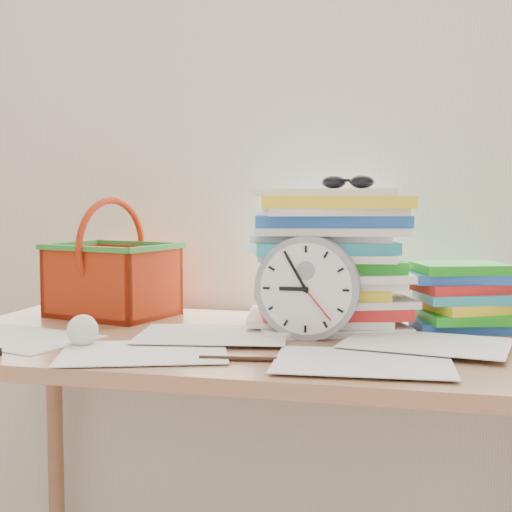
% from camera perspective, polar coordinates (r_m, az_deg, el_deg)
% --- Properties ---
extents(curtain, '(2.40, 0.01, 2.50)m').
position_cam_1_polar(curtain, '(1.89, 2.71, 12.26)').
color(curtain, white).
rests_on(curtain, room_shell).
extents(desk, '(1.40, 0.70, 0.75)m').
position_cam_1_polar(desk, '(1.55, -0.03, -9.29)').
color(desk, '#9C6C49').
rests_on(desk, ground).
extents(paper_stack, '(0.42, 0.37, 0.32)m').
position_cam_1_polar(paper_stack, '(1.65, 5.57, -0.22)').
color(paper_stack, white).
rests_on(paper_stack, desk).
extents(clock, '(0.22, 0.04, 0.22)m').
position_cam_1_polar(clock, '(1.51, 4.15, -2.54)').
color(clock, gray).
rests_on(clock, desk).
extents(sunglasses, '(0.17, 0.16, 0.03)m').
position_cam_1_polar(sunglasses, '(1.61, 7.35, 5.91)').
color(sunglasses, black).
rests_on(sunglasses, paper_stack).
extents(book_stack, '(0.31, 0.28, 0.15)m').
position_cam_1_polar(book_stack, '(1.70, 16.42, -3.11)').
color(book_stack, white).
rests_on(book_stack, desk).
extents(basket, '(0.34, 0.30, 0.29)m').
position_cam_1_polar(basket, '(1.84, -11.43, -0.19)').
color(basket, red).
rests_on(basket, desk).
extents(crumpled_ball, '(0.06, 0.06, 0.06)m').
position_cam_1_polar(crumpled_ball, '(1.49, -13.72, -5.79)').
color(crumpled_ball, white).
rests_on(crumpled_ball, desk).
extents(pen, '(0.14, 0.03, 0.01)m').
position_cam_1_polar(pen, '(1.32, -1.46, -8.21)').
color(pen, black).
rests_on(pen, desk).
extents(scattered_papers, '(1.26, 0.42, 0.02)m').
position_cam_1_polar(scattered_papers, '(1.53, -0.03, -6.36)').
color(scattered_papers, white).
rests_on(scattered_papers, desk).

